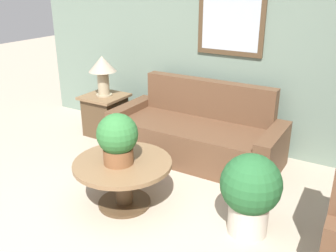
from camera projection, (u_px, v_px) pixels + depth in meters
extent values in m
cube|color=slate|center=(249.00, 48.00, 4.51)|extent=(6.55, 0.06, 2.60)
cube|color=#4C3823|center=(231.00, 23.00, 4.48)|extent=(0.84, 0.03, 0.78)
cube|color=#B2BCC6|center=(230.00, 23.00, 4.47)|extent=(0.72, 0.01, 0.66)
cube|color=brown|center=(195.00, 141.00, 4.59)|extent=(1.72, 0.87, 0.44)
cube|color=brown|center=(208.00, 98.00, 4.71)|extent=(1.72, 0.16, 0.47)
cube|color=brown|center=(132.00, 123.00, 5.03)|extent=(0.18, 0.87, 0.54)
cube|color=brown|center=(272.00, 155.00, 4.12)|extent=(0.18, 0.87, 0.54)
cylinder|color=#4C3823|center=(125.00, 203.00, 3.70)|extent=(0.52, 0.52, 0.03)
cylinder|color=#4C3823|center=(124.00, 184.00, 3.62)|extent=(0.17, 0.17, 0.40)
cylinder|color=brown|center=(123.00, 163.00, 3.54)|extent=(0.94, 0.94, 0.04)
cube|color=#4C3823|center=(106.00, 116.00, 5.29)|extent=(0.47, 0.47, 0.54)
cube|color=brown|center=(104.00, 97.00, 5.19)|extent=(0.56, 0.56, 0.03)
cylinder|color=tan|center=(104.00, 95.00, 5.18)|extent=(0.22, 0.22, 0.02)
cylinder|color=tan|center=(103.00, 83.00, 5.12)|extent=(0.16, 0.16, 0.32)
cone|color=gray|center=(102.00, 64.00, 5.02)|extent=(0.38, 0.38, 0.21)
cylinder|color=brown|center=(118.00, 156.00, 3.48)|extent=(0.28, 0.28, 0.15)
sphere|color=#2D6B33|center=(117.00, 134.00, 3.40)|extent=(0.38, 0.38, 0.38)
cylinder|color=beige|center=(248.00, 218.00, 3.26)|extent=(0.35, 0.35, 0.28)
sphere|color=#235B2D|center=(251.00, 184.00, 3.14)|extent=(0.52, 0.52, 0.52)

